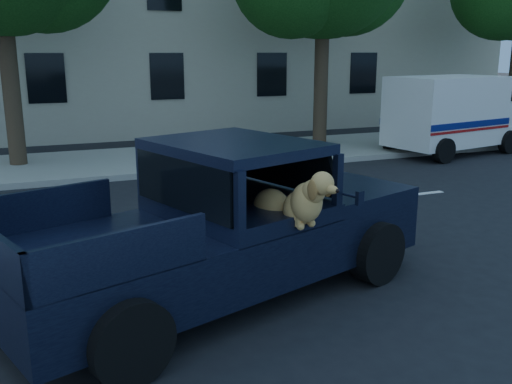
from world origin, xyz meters
The scene contains 6 objects.
ground centered at (0.00, 0.00, 0.00)m, with size 120.00×120.00×0.00m, color black.
far_sidewalk centered at (0.00, 9.20, 0.07)m, with size 60.00×4.00×0.15m, color gray.
lane_stripes centered at (2.00, 3.40, 0.01)m, with size 21.60×0.14×0.01m, color silver, non-canonical shape.
building_main centered at (3.00, 16.50, 4.50)m, with size 26.00×6.00×9.00m, color #B9B298.
pickup_truck centered at (-1.64, -0.05, 0.67)m, with size 5.93×3.81×1.98m.
mail_truck centered at (8.28, 7.31, 1.02)m, with size 4.55×2.82×2.34m.
Camera 1 is at (-3.69, -6.55, 3.07)m, focal length 40.00 mm.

